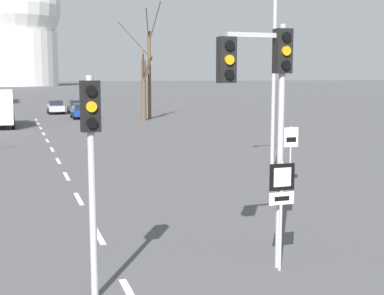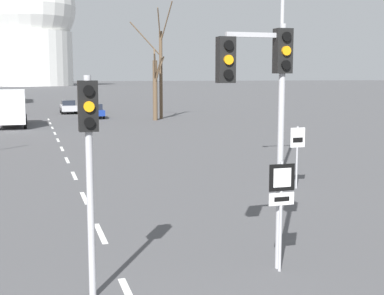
{
  "view_description": "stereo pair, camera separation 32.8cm",
  "coord_description": "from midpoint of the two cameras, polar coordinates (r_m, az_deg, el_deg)",
  "views": [
    {
      "loc": [
        -2.07,
        -6.34,
        4.37
      ],
      "look_at": [
        1.72,
        5.01,
        2.75
      ],
      "focal_mm": 50.0,
      "sensor_mm": 36.0,
      "label": 1
    },
    {
      "loc": [
        -1.76,
        -6.44,
        4.37
      ],
      "look_at": [
        1.72,
        5.01,
        2.75
      ],
      "focal_mm": 50.0,
      "sensor_mm": 36.0,
      "label": 2
    }
  ],
  "objects": [
    {
      "name": "lane_stripe_1",
      "position": [
        15.26,
        -10.64,
        -9.05
      ],
      "size": [
        0.16,
        2.0,
        0.01
      ],
      "primitive_type": "cube",
      "color": "silver",
      "rests_on": "ground_plane"
    },
    {
      "name": "lane_stripe_2",
      "position": [
        19.58,
        -12.47,
        -5.35
      ],
      "size": [
        0.16,
        2.0,
        0.01
      ],
      "primitive_type": "cube",
      "color": "silver",
      "rests_on": "ground_plane"
    },
    {
      "name": "lane_stripe_3",
      "position": [
        23.97,
        -13.62,
        -3.0
      ],
      "size": [
        0.16,
        2.0,
        0.01
      ],
      "primitive_type": "cube",
      "color": "silver",
      "rests_on": "ground_plane"
    },
    {
      "name": "lane_stripe_4",
      "position": [
        28.4,
        -14.41,
        -1.37
      ],
      "size": [
        0.16,
        2.0,
        0.01
      ],
      "primitive_type": "cube",
      "color": "silver",
      "rests_on": "ground_plane"
    },
    {
      "name": "lane_stripe_5",
      "position": [
        32.84,
        -14.98,
        -0.19
      ],
      "size": [
        0.16,
        2.0,
        0.01
      ],
      "primitive_type": "cube",
      "color": "silver",
      "rests_on": "ground_plane"
    },
    {
      "name": "lane_stripe_6",
      "position": [
        37.3,
        -15.42,
        0.72
      ],
      "size": [
        0.16,
        2.0,
        0.01
      ],
      "primitive_type": "cube",
      "color": "silver",
      "rests_on": "ground_plane"
    },
    {
      "name": "lane_stripe_7",
      "position": [
        41.77,
        -15.77,
        1.42
      ],
      "size": [
        0.16,
        2.0,
        0.01
      ],
      "primitive_type": "cube",
      "color": "silver",
      "rests_on": "ground_plane"
    },
    {
      "name": "lane_stripe_8",
      "position": [
        46.24,
        -16.04,
        2.0
      ],
      "size": [
        0.16,
        2.0,
        0.01
      ],
      "primitive_type": "cube",
      "color": "silver",
      "rests_on": "ground_plane"
    },
    {
      "name": "lane_stripe_9",
      "position": [
        50.72,
        -16.27,
        2.47
      ],
      "size": [
        0.16,
        2.0,
        0.01
      ],
      "primitive_type": "cube",
      "color": "silver",
      "rests_on": "ground_plane"
    },
    {
      "name": "lane_stripe_10",
      "position": [
        55.2,
        -16.47,
        2.86
      ],
      "size": [
        0.16,
        2.0,
        0.01
      ],
      "primitive_type": "cube",
      "color": "silver",
      "rests_on": "ground_plane"
    },
    {
      "name": "traffic_signal_near_right",
      "position": [
        11.72,
        6.85,
        6.51
      ],
      "size": [
        1.67,
        0.34,
        5.47
      ],
      "color": "#B2B2B7",
      "rests_on": "ground_plane"
    },
    {
      "name": "traffic_signal_centre_tall",
      "position": [
        10.34,
        -11.59,
        0.32
      ],
      "size": [
        0.36,
        0.34,
        4.37
      ],
      "color": "#B2B2B7",
      "rests_on": "ground_plane"
    },
    {
      "name": "route_sign_post",
      "position": [
        12.01,
        8.75,
        -5.21
      ],
      "size": [
        0.6,
        0.08,
        2.5
      ],
      "color": "#B2B2B7",
      "rests_on": "ground_plane"
    },
    {
      "name": "speed_limit_sign",
      "position": [
        21.0,
        10.06,
        0.13
      ],
      "size": [
        0.6,
        0.08,
        2.43
      ],
      "color": "#B2B2B7",
      "rests_on": "ground_plane"
    },
    {
      "name": "street_lamp_right",
      "position": [
        22.47,
        7.61,
        10.96
      ],
      "size": [
        2.06,
        0.36,
        9.41
      ],
      "color": "#B2B2B7",
      "rests_on": "ground_plane"
    },
    {
      "name": "sedan_near_left",
      "position": [
        55.59,
        -11.88,
        3.84
      ],
      "size": [
        1.97,
        3.96,
        1.5
      ],
      "color": "navy",
      "rests_on": "ground_plane"
    },
    {
      "name": "sedan_mid_centre",
      "position": [
        63.11,
        -14.48,
        4.23
      ],
      "size": [
        1.77,
        3.94,
        1.55
      ],
      "color": "#B7B7BC",
      "rests_on": "ground_plane"
    },
    {
      "name": "sedan_far_left",
      "position": [
        63.96,
        -12.35,
        4.31
      ],
      "size": [
        1.88,
        4.18,
        1.53
      ],
      "color": "#2D4C33",
      "rests_on": "ground_plane"
    },
    {
      "name": "bare_tree_right_near",
      "position": [
        54.0,
        -4.81,
        8.38
      ],
      "size": [
        3.69,
        2.74,
        11.37
      ],
      "color": "brown",
      "rests_on": "ground_plane"
    },
    {
      "name": "bare_tree_right_far",
      "position": [
        52.31,
        -5.31,
        6.61
      ],
      "size": [
        2.0,
        3.9,
        7.03
      ],
      "color": "brown",
      "rests_on": "ground_plane"
    },
    {
      "name": "capitol_dome",
      "position": [
        235.89,
        -18.4,
        12.47
      ],
      "size": [
        37.06,
        37.06,
        52.34
      ],
      "color": "silver",
      "rests_on": "ground_plane"
    }
  ]
}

